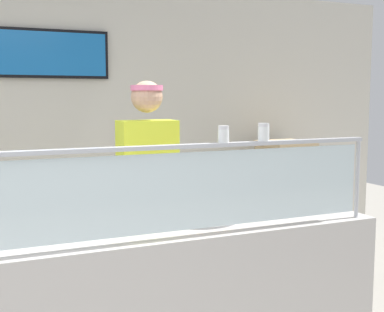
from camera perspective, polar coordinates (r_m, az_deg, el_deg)
The scene contains 10 objects.
shop_rear_unit at distance 4.91m, azimuth -11.38°, elevation 2.99°, with size 6.65×0.13×2.70m.
serving_counter at distance 3.05m, azimuth -1.65°, elevation -16.20°, with size 2.25×0.67×0.95m, color #BCB7B2.
sneeze_guard at distance 2.59m, azimuth 0.58°, elevation -2.52°, with size 2.08×0.06×0.47m.
pizza_tray at distance 2.99m, azimuth 0.83°, elevation -6.75°, with size 0.45×0.45×0.04m.
pizza_server at distance 2.98m, azimuth 1.42°, elevation -6.37°, with size 0.07×0.28×0.01m, color #ADAFB7.
parmesan_shaker at distance 2.63m, azimuth 3.50°, elevation 2.29°, with size 0.06×0.06×0.09m.
pepper_flake_shaker at distance 2.75m, azimuth 7.90°, elevation 2.50°, with size 0.06×0.06×0.10m.
worker_figure at distance 3.49m, azimuth -4.80°, elevation -4.19°, with size 0.41×0.50×1.76m.
prep_shelf at distance 5.34m, azimuth 10.26°, elevation -6.57°, with size 0.70×0.55×0.90m, color #B7BABF.
pizza_box_stack at distance 5.23m, azimuth 10.40°, elevation -0.08°, with size 0.50×0.49×0.31m.
Camera 1 is at (0.07, -2.27, 1.66)m, focal length 48.31 mm.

